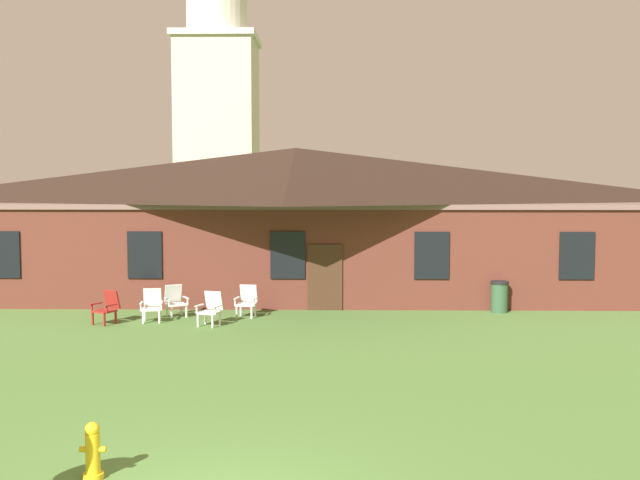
{
  "coord_description": "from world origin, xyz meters",
  "views": [
    {
      "loc": [
        1.49,
        -8.87,
        4.03
      ],
      "look_at": [
        1.14,
        9.0,
        2.69
      ],
      "focal_mm": 42.54,
      "sensor_mm": 36.0,
      "label": 1
    }
  ],
  "objects_px": {
    "lawn_chair_by_porch": "(107,307)",
    "lawn_chair_near_door": "(152,304)",
    "lawn_chair_middle": "(211,308)",
    "lawn_chair_left_end": "(175,300)",
    "trash_bin": "(499,297)",
    "fire_hydrant": "(93,452)",
    "lawn_chair_right_end": "(247,300)"
  },
  "relations": [
    {
      "from": "lawn_chair_by_porch",
      "to": "lawn_chair_left_end",
      "type": "relative_size",
      "value": 1.0
    },
    {
      "from": "lawn_chair_left_end",
      "to": "trash_bin",
      "type": "xyz_separation_m",
      "value": [
        9.99,
        0.94,
        -0.0
      ]
    },
    {
      "from": "trash_bin",
      "to": "lawn_chair_middle",
      "type": "bearing_deg",
      "value": -164.88
    },
    {
      "from": "fire_hydrant",
      "to": "trash_bin",
      "type": "distance_m",
      "value": 15.98
    },
    {
      "from": "lawn_chair_middle",
      "to": "trash_bin",
      "type": "distance_m",
      "value": 8.98
    },
    {
      "from": "lawn_chair_middle",
      "to": "lawn_chair_right_end",
      "type": "distance_m",
      "value": 1.66
    },
    {
      "from": "lawn_chair_by_porch",
      "to": "fire_hydrant",
      "type": "relative_size",
      "value": 1.21
    },
    {
      "from": "lawn_chair_middle",
      "to": "trash_bin",
      "type": "xyz_separation_m",
      "value": [
        8.67,
        2.34,
        -0.0
      ]
    },
    {
      "from": "lawn_chair_by_porch",
      "to": "lawn_chair_near_door",
      "type": "xyz_separation_m",
      "value": [
        1.2,
        0.39,
        0.0
      ]
    },
    {
      "from": "lawn_chair_by_porch",
      "to": "fire_hydrant",
      "type": "height_order",
      "value": "lawn_chair_by_porch"
    },
    {
      "from": "lawn_chair_right_end",
      "to": "fire_hydrant",
      "type": "relative_size",
      "value": 1.21
    },
    {
      "from": "lawn_chair_near_door",
      "to": "fire_hydrant",
      "type": "relative_size",
      "value": 1.21
    },
    {
      "from": "lawn_chair_near_door",
      "to": "lawn_chair_middle",
      "type": "bearing_deg",
      "value": -17.08
    },
    {
      "from": "lawn_chair_near_door",
      "to": "lawn_chair_middle",
      "type": "distance_m",
      "value": 1.9
    },
    {
      "from": "lawn_chair_left_end",
      "to": "lawn_chair_right_end",
      "type": "bearing_deg",
      "value": 0.47
    },
    {
      "from": "lawn_chair_by_porch",
      "to": "lawn_chair_left_end",
      "type": "bearing_deg",
      "value": 35.75
    },
    {
      "from": "lawn_chair_near_door",
      "to": "lawn_chair_middle",
      "type": "height_order",
      "value": "same"
    },
    {
      "from": "lawn_chair_right_end",
      "to": "lawn_chair_by_porch",
      "type": "bearing_deg",
      "value": -162.27
    },
    {
      "from": "lawn_chair_left_end",
      "to": "fire_hydrant",
      "type": "height_order",
      "value": "lawn_chair_left_end"
    },
    {
      "from": "fire_hydrant",
      "to": "trash_bin",
      "type": "bearing_deg",
      "value": 58.1
    },
    {
      "from": "lawn_chair_left_end",
      "to": "fire_hydrant",
      "type": "xyz_separation_m",
      "value": [
        1.54,
        -12.62,
        -0.12
      ]
    },
    {
      "from": "lawn_chair_right_end",
      "to": "lawn_chair_left_end",
      "type": "bearing_deg",
      "value": -179.53
    },
    {
      "from": "lawn_chair_left_end",
      "to": "lawn_chair_middle",
      "type": "xyz_separation_m",
      "value": [
        1.32,
        -1.4,
        0.0
      ]
    },
    {
      "from": "lawn_chair_right_end",
      "to": "fire_hydrant",
      "type": "bearing_deg",
      "value": -92.91
    },
    {
      "from": "lawn_chair_left_end",
      "to": "fire_hydrant",
      "type": "relative_size",
      "value": 1.21
    },
    {
      "from": "fire_hydrant",
      "to": "trash_bin",
      "type": "height_order",
      "value": "trash_bin"
    },
    {
      "from": "lawn_chair_middle",
      "to": "trash_bin",
      "type": "relative_size",
      "value": 0.98
    },
    {
      "from": "lawn_chair_near_door",
      "to": "lawn_chair_right_end",
      "type": "bearing_deg",
      "value": 17.68
    },
    {
      "from": "lawn_chair_middle",
      "to": "lawn_chair_right_end",
      "type": "bearing_deg",
      "value": 58.5
    },
    {
      "from": "lawn_chair_near_door",
      "to": "lawn_chair_right_end",
      "type": "distance_m",
      "value": 2.82
    },
    {
      "from": "lawn_chair_by_porch",
      "to": "trash_bin",
      "type": "height_order",
      "value": "trash_bin"
    },
    {
      "from": "lawn_chair_by_porch",
      "to": "lawn_chair_right_end",
      "type": "height_order",
      "value": "same"
    }
  ]
}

